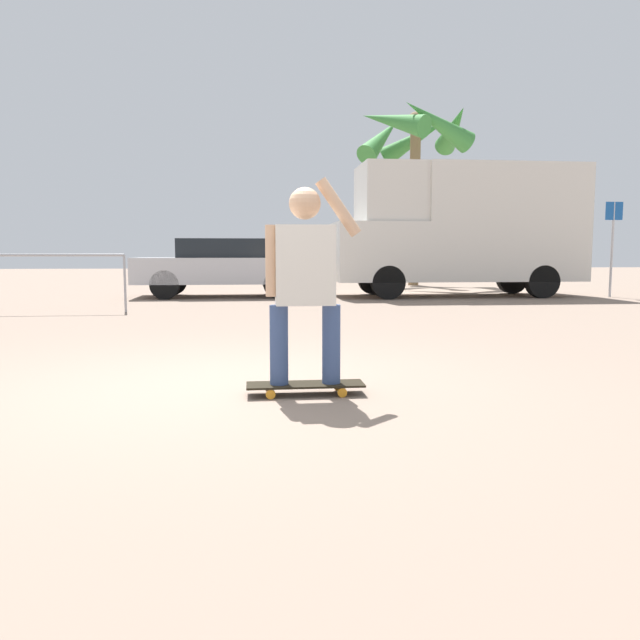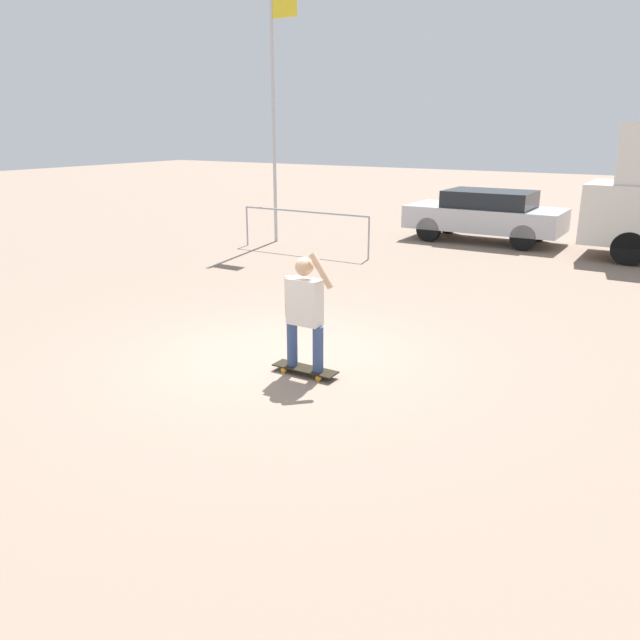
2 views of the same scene
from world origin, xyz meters
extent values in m
plane|color=gray|center=(0.00, 0.00, 0.00)|extent=(80.00, 80.00, 0.00)
cube|color=black|center=(0.64, -0.36, 0.08)|extent=(0.90, 0.26, 0.02)
cylinder|color=orange|center=(0.37, -0.47, 0.04)|extent=(0.07, 0.03, 0.07)
cylinder|color=orange|center=(0.37, -0.25, 0.04)|extent=(0.07, 0.03, 0.07)
cylinder|color=orange|center=(0.91, -0.47, 0.04)|extent=(0.07, 0.03, 0.07)
cylinder|color=orange|center=(0.91, -0.25, 0.04)|extent=(0.07, 0.03, 0.07)
cylinder|color=#384C7A|center=(0.44, -0.36, 0.39)|extent=(0.14, 0.14, 0.61)
cylinder|color=#384C7A|center=(0.84, -0.36, 0.39)|extent=(0.14, 0.14, 0.61)
cube|color=silver|center=(0.64, -0.36, 0.99)|extent=(0.45, 0.22, 0.60)
sphere|color=tan|center=(0.64, -0.36, 1.45)|extent=(0.24, 0.24, 0.24)
cylinder|color=tan|center=(0.39, -0.36, 1.03)|extent=(0.09, 0.09, 0.53)
cylinder|color=tan|center=(0.90, -0.36, 1.43)|extent=(0.35, 0.09, 0.44)
cylinder|color=black|center=(3.45, 9.36, 0.40)|extent=(0.80, 0.28, 0.80)
cylinder|color=black|center=(3.45, 11.13, 0.40)|extent=(0.80, 0.28, 0.80)
cube|color=silver|center=(3.36, 10.25, 1.11)|extent=(2.15, 2.05, 1.43)
cube|color=black|center=(2.93, 10.25, 1.40)|extent=(0.04, 1.74, 0.72)
cylinder|color=black|center=(-1.78, 9.90, 0.34)|extent=(0.68, 0.22, 0.68)
cylinder|color=black|center=(-1.78, 11.55, 0.34)|extent=(0.68, 0.22, 0.68)
cylinder|color=black|center=(0.88, 9.90, 0.34)|extent=(0.68, 0.22, 0.68)
cylinder|color=black|center=(0.88, 11.55, 0.34)|extent=(0.68, 0.22, 0.68)
cube|color=#BCBCC1|center=(-0.45, 10.72, 0.66)|extent=(4.28, 1.87, 0.63)
cube|color=black|center=(-0.34, 10.72, 1.20)|extent=(2.35, 1.65, 0.46)
cylinder|color=#B7B7BC|center=(-5.49, 7.63, 3.31)|extent=(0.09, 0.09, 6.61)
cube|color=yellow|center=(-5.07, 7.63, 6.13)|extent=(0.74, 0.02, 0.67)
cylinder|color=#99999E|center=(-3.93, 6.71, 1.05)|extent=(3.74, 0.05, 0.05)
cylinder|color=#99999E|center=(-5.80, 6.71, 0.53)|extent=(0.04, 0.04, 1.05)
cylinder|color=#99999E|center=(-2.06, 6.71, 0.53)|extent=(0.04, 0.04, 1.05)
camera|label=1|loc=(0.24, -5.05, 1.09)|focal=35.00mm
camera|label=2|loc=(4.81, -6.79, 3.13)|focal=35.00mm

